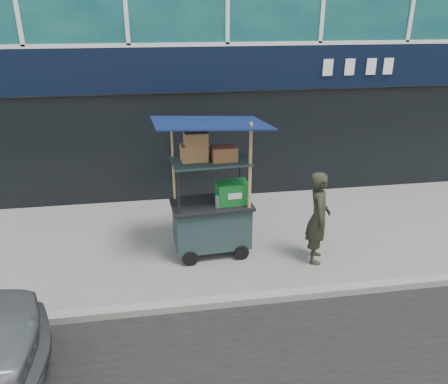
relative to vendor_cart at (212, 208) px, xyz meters
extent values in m
plane|color=slate|center=(0.67, -1.38, -0.87)|extent=(80.00, 80.00, 0.00)
cube|color=gray|center=(0.67, -1.58, -0.81)|extent=(80.00, 0.18, 0.12)
cube|color=black|center=(0.67, 2.48, 2.03)|extent=(15.68, 0.06, 0.90)
cube|color=black|center=(0.67, 2.52, 0.33)|extent=(15.68, 0.04, 2.40)
cube|color=black|center=(-0.02, 0.01, -0.33)|extent=(1.34, 0.84, 0.76)
cylinder|color=black|center=(-0.45, -0.42, -0.74)|extent=(0.26, 0.07, 0.26)
cylinder|color=black|center=(0.46, -0.36, -0.74)|extent=(0.26, 0.07, 0.26)
cube|color=black|center=(-0.02, 0.01, 0.07)|extent=(1.44, 0.93, 0.04)
cylinder|color=black|center=(-0.59, -0.36, 0.45)|extent=(0.03, 0.03, 0.81)
cylinder|color=black|center=(0.59, -0.28, 0.45)|extent=(0.03, 0.03, 0.81)
cylinder|color=black|center=(-0.63, 0.29, 0.45)|extent=(0.03, 0.03, 0.81)
cylinder|color=black|center=(0.55, 0.37, 0.45)|extent=(0.03, 0.03, 0.81)
cube|color=black|center=(-0.02, 0.01, 0.86)|extent=(1.34, 0.84, 0.03)
cylinder|color=tan|center=(0.59, -0.28, 0.34)|extent=(0.06, 0.06, 2.43)
cylinder|color=tan|center=(-0.63, 0.29, 0.29)|extent=(0.05, 0.05, 2.32)
cube|color=#0C1B44|center=(-0.02, 0.01, 1.51)|extent=(1.92, 1.41, 0.21)
cube|color=#0F6519|center=(0.35, -0.02, 0.28)|extent=(0.56, 0.41, 0.38)
cylinder|color=silver|center=(0.06, -0.21, 0.20)|extent=(0.08, 0.08, 0.22)
cylinder|color=#173CAD|center=(0.06, -0.21, 0.32)|extent=(0.04, 0.04, 0.02)
cube|color=brown|center=(-0.29, 0.04, 1.01)|extent=(0.45, 0.35, 0.27)
cube|color=olive|center=(0.20, -0.03, 0.99)|extent=(0.43, 0.33, 0.24)
cube|color=brown|center=(-0.26, 0.02, 1.25)|extent=(0.40, 0.30, 0.22)
imported|color=black|center=(1.74, -0.55, -0.06)|extent=(0.55, 0.69, 1.63)
camera|label=1|loc=(-0.88, -6.86, 3.21)|focal=35.00mm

